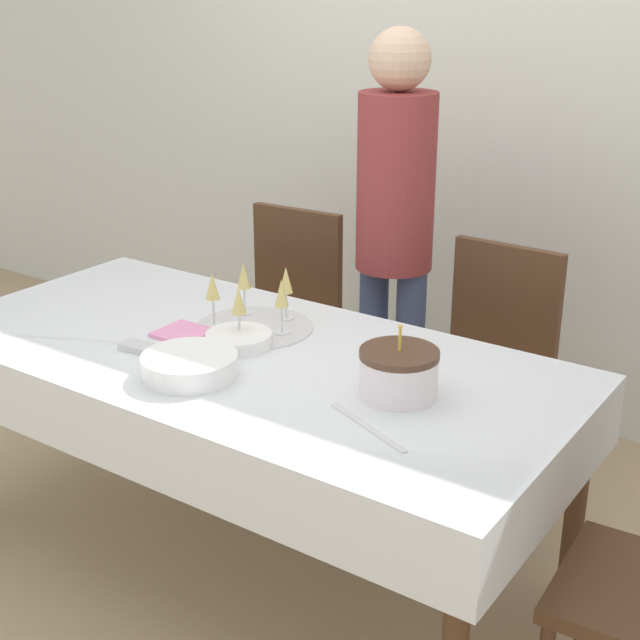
{
  "coord_description": "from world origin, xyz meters",
  "views": [
    {
      "loc": [
        1.57,
        -1.86,
        1.78
      ],
      "look_at": [
        0.22,
        0.08,
        0.88
      ],
      "focal_mm": 50.0,
      "sensor_mm": 36.0,
      "label": 1
    }
  ],
  "objects_px": {
    "champagne_tray": "(253,308)",
    "plate_stack_main": "(190,365)",
    "dining_chair_far_right": "(487,371)",
    "birthday_cake": "(399,372)",
    "dining_chair_far_left": "(283,319)",
    "person_standing": "(395,216)",
    "plate_stack_dessert": "(239,339)"
  },
  "relations": [
    {
      "from": "dining_chair_far_right",
      "to": "birthday_cake",
      "type": "bearing_deg",
      "value": -83.57
    },
    {
      "from": "person_standing",
      "to": "birthday_cake",
      "type": "bearing_deg",
      "value": -58.9
    },
    {
      "from": "dining_chair_far_left",
      "to": "dining_chair_far_right",
      "type": "xyz_separation_m",
      "value": [
        0.89,
        0.0,
        0.0
      ]
    },
    {
      "from": "dining_chair_far_right",
      "to": "plate_stack_dessert",
      "type": "height_order",
      "value": "dining_chair_far_right"
    },
    {
      "from": "dining_chair_far_left",
      "to": "champagne_tray",
      "type": "bearing_deg",
      "value": -60.24
    },
    {
      "from": "dining_chair_far_left",
      "to": "dining_chair_far_right",
      "type": "bearing_deg",
      "value": 0.0
    },
    {
      "from": "champagne_tray",
      "to": "plate_stack_dessert",
      "type": "relative_size",
      "value": 1.88
    },
    {
      "from": "dining_chair_far_right",
      "to": "birthday_cake",
      "type": "height_order",
      "value": "birthday_cake"
    },
    {
      "from": "champagne_tray",
      "to": "plate_stack_main",
      "type": "relative_size",
      "value": 1.4
    },
    {
      "from": "dining_chair_far_left",
      "to": "birthday_cake",
      "type": "relative_size",
      "value": 4.47
    },
    {
      "from": "birthday_cake",
      "to": "champagne_tray",
      "type": "height_order",
      "value": "birthday_cake"
    },
    {
      "from": "birthday_cake",
      "to": "person_standing",
      "type": "relative_size",
      "value": 0.13
    },
    {
      "from": "dining_chair_far_left",
      "to": "champagne_tray",
      "type": "distance_m",
      "value": 0.79
    },
    {
      "from": "plate_stack_main",
      "to": "plate_stack_dessert",
      "type": "xyz_separation_m",
      "value": [
        -0.03,
        0.24,
        -0.01
      ]
    },
    {
      "from": "birthday_cake",
      "to": "person_standing",
      "type": "height_order",
      "value": "person_standing"
    },
    {
      "from": "plate_stack_main",
      "to": "plate_stack_dessert",
      "type": "distance_m",
      "value": 0.24
    },
    {
      "from": "dining_chair_far_right",
      "to": "birthday_cake",
      "type": "distance_m",
      "value": 0.85
    },
    {
      "from": "champagne_tray",
      "to": "person_standing",
      "type": "relative_size",
      "value": 0.23
    },
    {
      "from": "birthday_cake",
      "to": "plate_stack_main",
      "type": "height_order",
      "value": "birthday_cake"
    },
    {
      "from": "plate_stack_main",
      "to": "champagne_tray",
      "type": "bearing_deg",
      "value": 101.94
    },
    {
      "from": "dining_chair_far_left",
      "to": "champagne_tray",
      "type": "relative_size",
      "value": 2.51
    },
    {
      "from": "birthday_cake",
      "to": "plate_stack_dessert",
      "type": "relative_size",
      "value": 1.06
    },
    {
      "from": "dining_chair_far_left",
      "to": "birthday_cake",
      "type": "distance_m",
      "value": 1.29
    },
    {
      "from": "champagne_tray",
      "to": "person_standing",
      "type": "height_order",
      "value": "person_standing"
    },
    {
      "from": "dining_chair_far_left",
      "to": "plate_stack_main",
      "type": "distance_m",
      "value": 1.13
    },
    {
      "from": "dining_chair_far_left",
      "to": "plate_stack_main",
      "type": "xyz_separation_m",
      "value": [
        0.44,
        -1.01,
        0.28
      ]
    },
    {
      "from": "champagne_tray",
      "to": "person_standing",
      "type": "xyz_separation_m",
      "value": [
        0.1,
        0.7,
        0.16
      ]
    },
    {
      "from": "dining_chair_far_left",
      "to": "dining_chair_far_right",
      "type": "distance_m",
      "value": 0.89
    },
    {
      "from": "plate_stack_dessert",
      "to": "plate_stack_main",
      "type": "bearing_deg",
      "value": -84.05
    },
    {
      "from": "dining_chair_far_left",
      "to": "dining_chair_far_right",
      "type": "height_order",
      "value": "same"
    },
    {
      "from": "dining_chair_far_left",
      "to": "birthday_cake",
      "type": "bearing_deg",
      "value": -38.84
    },
    {
      "from": "birthday_cake",
      "to": "plate_stack_dessert",
      "type": "height_order",
      "value": "birthday_cake"
    }
  ]
}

